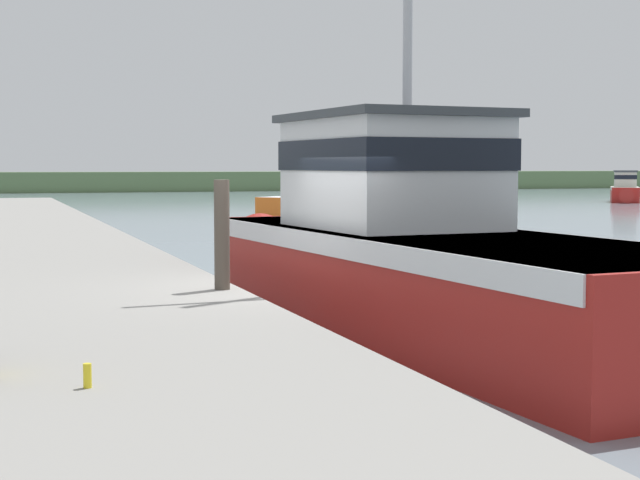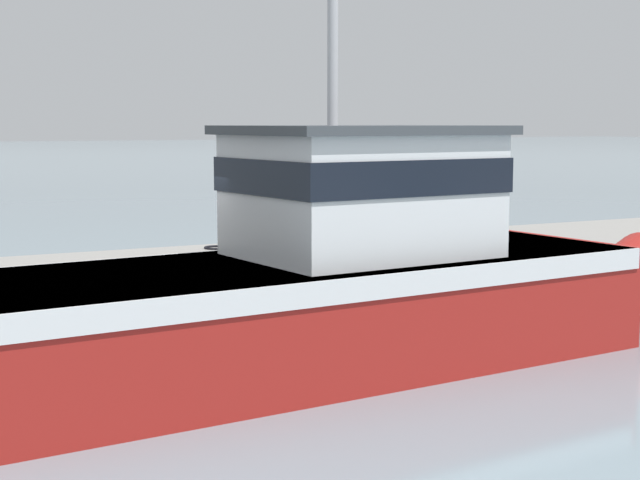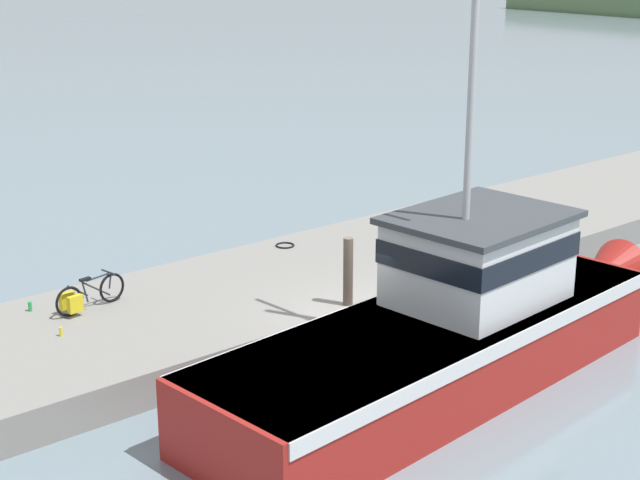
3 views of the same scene
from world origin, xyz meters
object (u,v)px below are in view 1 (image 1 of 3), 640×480
object	(u,v)px
boat_red_outer	(625,190)
water_bottle_by_bike	(87,376)
mooring_post	(222,235)
fishing_boat_main	(415,250)
boat_green_anchored	(304,202)

from	to	relation	value
boat_red_outer	water_bottle_by_bike	world-z (taller)	boat_red_outer
water_bottle_by_bike	mooring_post	bearing A→B (deg)	66.93
boat_red_outer	water_bottle_by_bike	distance (m)	61.16
fishing_boat_main	mooring_post	size ratio (longest dim) A/B	8.35
fishing_boat_main	mooring_post	xyz separation A→B (m)	(-2.87, -0.11, 0.29)
water_bottle_by_bike	boat_red_outer	bearing A→B (deg)	50.23
mooring_post	boat_red_outer	bearing A→B (deg)	48.50
mooring_post	water_bottle_by_bike	world-z (taller)	mooring_post
fishing_boat_main	water_bottle_by_bike	bearing A→B (deg)	-138.24
fishing_boat_main	boat_red_outer	xyz separation A→B (m)	(33.96, 41.51, -0.38)
boat_red_outer	mooring_post	bearing A→B (deg)	82.78
boat_red_outer	boat_green_anchored	distance (m)	28.98
boat_green_anchored	water_bottle_by_bike	bearing A→B (deg)	-61.40
fishing_boat_main	boat_green_anchored	distance (m)	30.17
boat_green_anchored	mooring_post	xyz separation A→B (m)	(-10.62, -29.26, 0.70)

